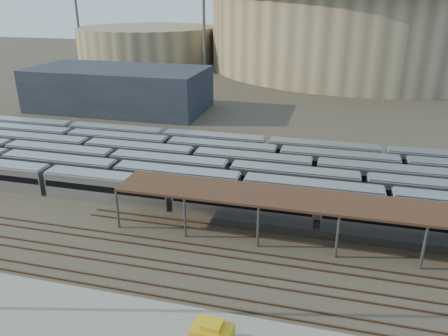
% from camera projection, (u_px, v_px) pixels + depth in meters
% --- Properties ---
extents(ground, '(420.00, 420.00, 0.00)m').
position_uv_depth(ground, '(177.00, 242.00, 50.30)').
color(ground, '#383026').
rests_on(ground, ground).
extents(apron, '(50.00, 9.00, 0.20)m').
position_uv_depth(apron, '(63.00, 321.00, 37.95)').
color(apron, gray).
rests_on(apron, ground).
extents(subway_trains, '(124.84, 23.90, 3.60)m').
position_uv_depth(subway_trains, '(232.00, 170.00, 65.75)').
color(subway_trains, '#B3B3B8').
rests_on(subway_trains, ground).
extents(inspection_shed, '(60.30, 6.00, 5.30)m').
position_uv_depth(inspection_shed, '(381.00, 210.00, 46.92)').
color(inspection_shed, '#525156').
rests_on(inspection_shed, ground).
extents(empty_tracks, '(170.00, 9.62, 0.18)m').
position_uv_depth(empty_tracks, '(161.00, 265.00, 45.77)').
color(empty_tracks, '#4C3323').
rests_on(empty_tracks, ground).
extents(stadium, '(124.00, 124.00, 32.50)m').
position_uv_depth(stadium, '(367.00, 22.00, 164.11)').
color(stadium, '#998867').
rests_on(stadium, ground).
extents(secondary_arena, '(56.00, 56.00, 14.00)m').
position_uv_depth(secondary_arena, '(148.00, 45.00, 178.40)').
color(secondary_arena, '#998867').
rests_on(secondary_arena, ground).
extents(service_building, '(42.00, 20.00, 10.00)m').
position_uv_depth(service_building, '(119.00, 89.00, 105.97)').
color(service_building, '#1E232D').
rests_on(service_building, ground).
extents(floodlight_0, '(4.00, 1.00, 38.40)m').
position_uv_depth(floodlight_0, '(204.00, 12.00, 148.38)').
color(floodlight_0, '#525156').
rests_on(floodlight_0, ground).
extents(floodlight_1, '(4.00, 1.00, 38.40)m').
position_uv_depth(floodlight_1, '(76.00, 9.00, 170.13)').
color(floodlight_1, '#525156').
rests_on(floodlight_1, ground).
extents(floodlight_3, '(4.00, 1.00, 38.40)m').
position_uv_depth(floodlight_3, '(282.00, 8.00, 188.65)').
color(floodlight_3, '#525156').
rests_on(floodlight_3, ground).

